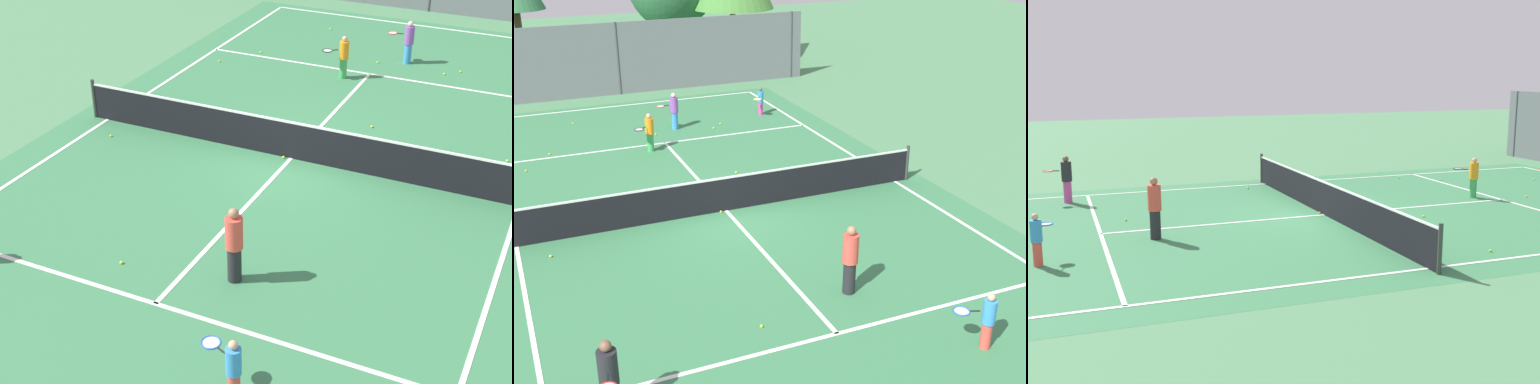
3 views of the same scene
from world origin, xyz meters
The scene contains 23 objects.
ground_plane centered at (0.00, 0.00, 0.00)m, with size 80.00×80.00×0.00m, color #4C8456.
court_surface centered at (0.00, 0.00, 0.00)m, with size 13.00×25.00×0.01m.
tennis_net centered at (0.00, 0.00, 0.51)m, with size 11.90×0.10×1.10m.
perimeter_fence centered at (0.00, 14.00, 1.60)m, with size 18.00×0.12×3.20m.
player_0 centered at (0.78, 7.86, 0.73)m, with size 0.88×0.42×1.41m.
player_1 centered at (4.52, 8.39, 0.59)m, with size 0.66×0.77×1.12m.
player_3 centered at (-4.51, -7.07, 0.79)m, with size 0.46×0.91×1.52m.
player_4 centered at (-0.69, 5.73, 0.70)m, with size 0.80×0.71×1.34m.
player_5 centered at (2.33, -7.88, 0.62)m, with size 0.83×0.54×1.18m.
player_6 centered at (0.98, -5.12, 0.81)m, with size 0.34×0.34×1.59m.
ball_crate centered at (-0.87, 1.08, 0.18)m, with size 0.45×0.28×0.43m.
tennis_ball_0 centered at (2.15, 7.34, 0.03)m, with size 0.07×0.07×0.07m, color #CCE533.
tennis_ball_1 centered at (-4.78, -0.90, 0.03)m, with size 0.07×0.07×0.07m, color #CCE533.
tennis_ball_2 centered at (-2.69, 10.08, 0.03)m, with size 0.07×0.07×0.07m, color #CCE533.
tennis_ball_3 centered at (-0.07, 7.46, 0.03)m, with size 0.07×0.07×0.07m, color #CCE533.
tennis_ball_4 centered at (-4.83, 5.36, 0.03)m, with size 0.07×0.07×0.07m, color #CCE533.
tennis_ball_5 centered at (5.37, 6.31, 0.03)m, with size 0.07×0.07×0.07m, color #CCE533.
tennis_ball_6 centered at (-0.18, -0.08, 0.03)m, with size 0.07×0.07×0.07m, color #CCE533.
tennis_ball_7 centered at (1.27, 2.59, 0.03)m, with size 0.07×0.07×0.07m, color #CCE533.
tennis_ball_8 centered at (4.91, 2.09, 0.03)m, with size 0.07×0.07×0.07m, color #CCE533.
tennis_ball_11 centered at (-1.28, -5.61, 0.03)m, with size 0.07×0.07×0.07m, color #CCE533.
tennis_ball_12 centered at (2.57, 7.76, 0.03)m, with size 0.07×0.07×0.07m, color #CCE533.
tennis_ball_13 centered at (-3.95, 6.72, 0.03)m, with size 0.07×0.07×0.07m, color #CCE533.
Camera 2 is at (-5.59, -16.03, 7.65)m, focal length 47.11 mm.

